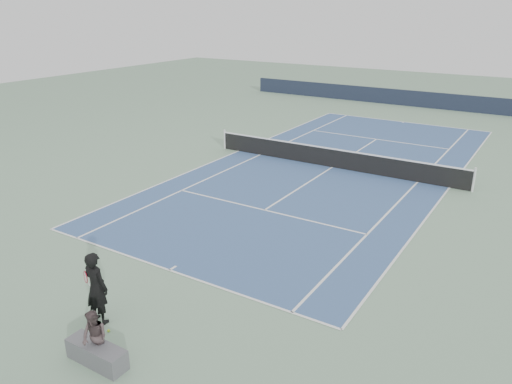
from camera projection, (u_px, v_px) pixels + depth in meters
The scene contains 7 objects.
ground at pixel (332, 167), 24.25m from camera, with size 80.00×80.00×0.00m, color gray.
court_surface at pixel (332, 167), 24.25m from camera, with size 10.97×23.77×0.01m, color #375483.
tennis_net at pixel (333, 157), 24.08m from camera, with size 12.90×0.10×1.07m.
windscreen_far at pixel (428, 100), 38.25m from camera, with size 30.00×0.25×1.20m, color black.
tennis_player at pixel (96, 288), 12.13m from camera, with size 0.81×0.52×1.90m.
tennis_ball at pixel (109, 331), 12.02m from camera, with size 0.07×0.07×0.07m, color #B4D92C.
spectator_bench at pixel (96, 345), 10.82m from camera, with size 1.50×0.53×1.30m.
Camera 1 is at (9.09, -21.59, 7.38)m, focal length 35.00 mm.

